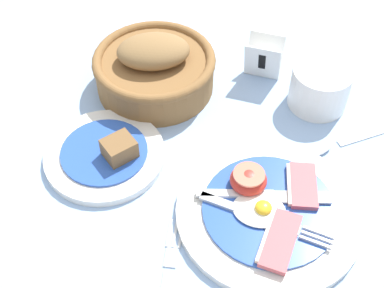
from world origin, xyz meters
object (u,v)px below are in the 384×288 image
at_px(bread_basket, 154,68).
at_px(bread_plate, 106,154).
at_px(number_card, 263,58).
at_px(fork_on_cloth, 166,284).
at_px(teaspoon_by_saucer, 326,146).
at_px(breakfast_plate, 268,209).
at_px(sugar_cup, 320,86).

bearing_deg(bread_basket, bread_plate, -100.95).
height_order(number_card, fork_on_cloth, number_card).
height_order(number_card, teaspoon_by_saucer, number_card).
xyz_separation_m(number_card, teaspoon_by_saucer, (0.12, -0.15, -0.03)).
distance_m(breakfast_plate, sugar_cup, 0.24).
bearing_deg(sugar_cup, fork_on_cloth, -114.45).
distance_m(bread_basket, teaspoon_by_saucer, 0.30).
xyz_separation_m(bread_plate, teaspoon_by_saucer, (0.32, 0.09, -0.00)).
relative_size(bread_plate, sugar_cup, 1.90).
bearing_deg(bread_plate, fork_on_cloth, -53.22).
relative_size(bread_plate, number_card, 2.45).
relative_size(bread_basket, number_card, 2.73).
relative_size(bread_plate, fork_on_cloth, 0.97).
height_order(breakfast_plate, bread_basket, bread_basket).
bearing_deg(bread_plate, sugar_cup, 31.32).
bearing_deg(bread_plate, number_card, 48.64).
relative_size(breakfast_plate, teaspoon_by_saucer, 1.48).
distance_m(breakfast_plate, bread_basket, 0.31).
distance_m(breakfast_plate, bread_plate, 0.25).
height_order(bread_plate, sugar_cup, sugar_cup).
bearing_deg(teaspoon_by_saucer, bread_basket, -48.91).
height_order(sugar_cup, bread_basket, bread_basket).
distance_m(breakfast_plate, fork_on_cloth, 0.17).
relative_size(breakfast_plate, fork_on_cloth, 1.37).
bearing_deg(number_card, breakfast_plate, -76.17).
bearing_deg(teaspoon_by_saucer, breakfast_plate, 28.75).
distance_m(breakfast_plate, teaspoon_by_saucer, 0.15).
bearing_deg(sugar_cup, teaspoon_by_saucer, -78.78).
distance_m(breakfast_plate, number_card, 0.29).
bearing_deg(breakfast_plate, teaspoon_by_saucer, 61.49).
bearing_deg(fork_on_cloth, breakfast_plate, -44.83).
bearing_deg(fork_on_cloth, sugar_cup, -28.93).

